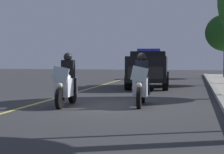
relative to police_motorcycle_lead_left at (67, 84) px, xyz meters
The scene contains 5 objects.
ground_plane 1.53m from the police_motorcycle_lead_left, 110.25° to the left, with size 80.00×80.00×0.00m, color #333335.
lane_stripe_center 1.47m from the police_motorcycle_lead_left, 111.28° to the right, with size 48.00×0.12×0.01m, color #E0D14C.
police_motorcycle_lead_left is the anchor object (origin of this frame).
police_motorcycle_lead_right 2.40m from the police_motorcycle_lead_left, 104.25° to the left, with size 2.14×0.60×1.72m.
police_suv 8.32m from the police_motorcycle_lead_left, 168.46° to the left, with size 5.01×2.31×2.05m.
Camera 1 is at (11.90, 2.75, 1.52)m, focal length 60.22 mm.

